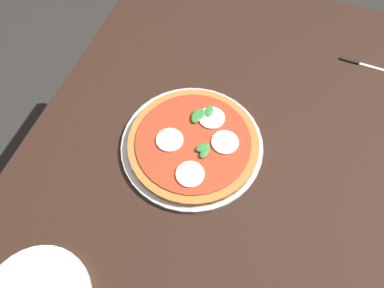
% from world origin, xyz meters
% --- Properties ---
extents(ground_plane, '(6.00, 6.00, 0.00)m').
position_xyz_m(ground_plane, '(0.00, 0.00, 0.00)').
color(ground_plane, '#2D2B28').
extents(dining_table, '(1.46, 0.95, 0.77)m').
position_xyz_m(dining_table, '(0.00, 0.00, 0.67)').
color(dining_table, black).
rests_on(dining_table, ground_plane).
extents(serving_tray, '(0.37, 0.37, 0.01)m').
position_xyz_m(serving_tray, '(-0.02, -0.04, 0.78)').
color(serving_tray, '#B2B2B7').
rests_on(serving_tray, dining_table).
extents(pizza, '(0.34, 0.34, 0.03)m').
position_xyz_m(pizza, '(-0.02, -0.04, 0.79)').
color(pizza, '#B27033').
rests_on(pizza, serving_tray).
extents(knife, '(0.02, 0.15, 0.01)m').
position_xyz_m(knife, '(-0.46, 0.34, 0.77)').
color(knife, black).
rests_on(knife, dining_table).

